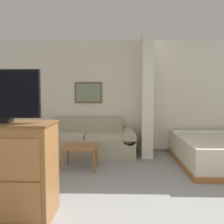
% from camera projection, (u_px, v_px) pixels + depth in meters
% --- Properties ---
extents(wall_back, '(6.67, 0.16, 2.60)m').
position_uv_depth(wall_back, '(135.00, 97.00, 5.90)').
color(wall_back, silver).
rests_on(wall_back, ground_plane).
extents(wall_partition_pillar, '(0.24, 0.70, 2.60)m').
position_uv_depth(wall_partition_pillar, '(146.00, 97.00, 5.48)').
color(wall_partition_pillar, silver).
rests_on(wall_partition_pillar, ground_plane).
extents(couch, '(2.17, 0.84, 0.81)m').
position_uv_depth(couch, '(86.00, 142.00, 5.52)').
color(couch, tan).
rests_on(couch, ground_plane).
extents(coffee_table, '(0.63, 0.51, 0.43)m').
position_uv_depth(coffee_table, '(80.00, 149.00, 4.55)').
color(coffee_table, '#996033').
rests_on(coffee_table, ground_plane).
extents(side_table, '(0.37, 0.37, 0.53)m').
position_uv_depth(side_table, '(34.00, 136.00, 5.54)').
color(side_table, '#996033').
rests_on(side_table, ground_plane).
extents(table_lamp, '(0.33, 0.33, 0.41)m').
position_uv_depth(table_lamp, '(33.00, 119.00, 5.51)').
color(table_lamp, tan).
rests_on(table_lamp, side_table).
extents(tv_dresser, '(1.16, 0.57, 1.07)m').
position_uv_depth(tv_dresser, '(2.00, 170.00, 2.75)').
color(tv_dresser, '#996033').
rests_on(tv_dresser, ground_plane).
extents(bed, '(1.59, 2.05, 0.53)m').
position_uv_depth(bed, '(220.00, 151.00, 4.81)').
color(bed, '#996033').
rests_on(bed, ground_plane).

